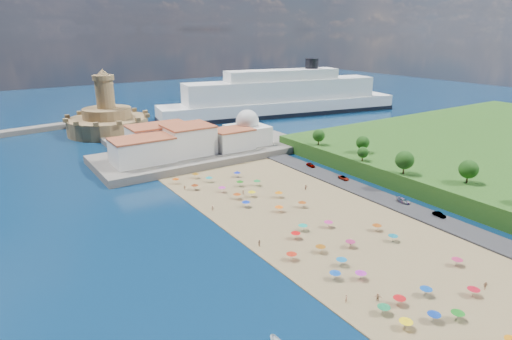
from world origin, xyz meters
TOP-DOWN VIEW (x-y plane):
  - ground at (0.00, 0.00)m, footprint 700.00×700.00m
  - terrace at (10.00, 73.00)m, footprint 90.00×36.00m
  - jetty at (-12.00, 108.00)m, footprint 18.00×70.00m
  - waterfront_buildings at (-3.05, 73.64)m, footprint 57.00×29.00m
  - domed_building at (30.00, 71.00)m, footprint 16.00×16.00m
  - fortress at (-12.00, 138.00)m, footprint 40.00×40.00m
  - cruise_ship at (92.72, 129.41)m, footprint 155.77×51.13m
  - beach_parasols at (-0.73, -12.31)m, footprint 33.26×116.19m
  - beachgoers at (-3.51, -5.94)m, footprint 38.27×94.44m
  - parked_cars at (36.00, 9.23)m, footprint 2.36×59.35m
  - hillside_trees at (49.25, -7.13)m, footprint 14.79×107.62m

SIDE VIEW (x-z plane):
  - ground at x=0.00m, z-range 0.00..0.00m
  - beachgoers at x=-3.51m, z-range 0.19..2.06m
  - jetty at x=-12.00m, z-range 0.00..2.40m
  - parked_cars at x=36.00m, z-range 0.63..2.07m
  - terrace at x=10.00m, z-range 0.00..3.00m
  - beach_parasols at x=-0.73m, z-range 1.05..3.25m
  - fortress at x=-12.00m, z-range -9.52..22.88m
  - waterfront_buildings at x=-3.05m, z-range 2.38..13.38m
  - domed_building at x=30.00m, z-range 1.47..16.47m
  - cruise_ship at x=92.72m, z-range -6.87..26.83m
  - hillside_trees at x=49.25m, z-range 6.21..13.94m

